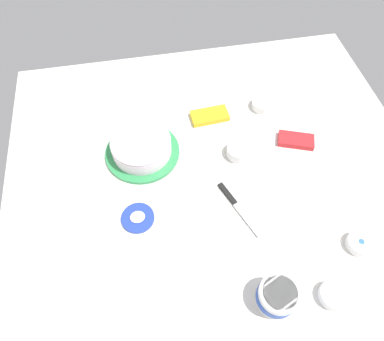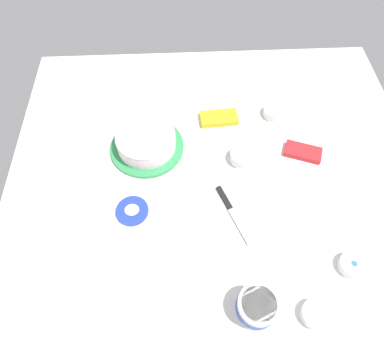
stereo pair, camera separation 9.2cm
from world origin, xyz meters
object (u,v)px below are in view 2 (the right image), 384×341
Objects in this scene: candy_box_lower at (219,118)px; sprinkle_bowl_blue at (353,265)px; sprinkle_bowl_pink at (274,112)px; frosting_tub at (257,307)px; spreading_knife at (231,209)px; frosted_cake at (146,141)px; candy_box_upper at (303,152)px; sprinkle_bowl_yellow at (243,156)px; frosting_tub_lid at (132,211)px; sprinkle_bowl_rainbow at (316,314)px.

sprinkle_bowl_blue is at bearing 115.94° from candy_box_lower.
sprinkle_bowl_pink is at bearing -78.65° from sprinkle_bowl_blue.
spreading_knife is at bearing -83.88° from frosting_tub.
frosted_cake is 2.08× the size of candy_box_upper.
frosting_tub is 0.52× the size of spreading_knife.
sprinkle_bowl_pink is (-0.16, -0.22, -0.01)m from sprinkle_bowl_yellow.
frosting_tub is at bearing 89.11° from candy_box_lower.
frosting_tub_lid is 0.71m from sprinkle_bowl_pink.
spreading_knife is at bearing 86.63° from candy_box_lower.
sprinkle_bowl_blue is at bearing -160.61° from frosting_tub.
frosted_cake is 0.60m from candy_box_upper.
frosted_cake reaches higher than candy_box_lower.
sprinkle_bowl_yellow is 0.63× the size of candy_box_lower.
frosting_tub is 0.51m from frosting_tub_lid.
frosted_cake reaches higher than sprinkle_bowl_pink.
candy_box_lower is (0.07, -0.20, -0.01)m from sprinkle_bowl_yellow.
candy_box_upper is (-0.60, 0.06, -0.03)m from frosted_cake.
frosting_tub_lid is 1.24× the size of sprinkle_bowl_pink.
spreading_knife is 2.38× the size of sprinkle_bowl_yellow.
sprinkle_bowl_blue is 0.72m from candy_box_lower.
sprinkle_bowl_pink is 0.66m from sprinkle_bowl_blue.
spreading_knife is 0.41m from sprinkle_bowl_rainbow.
sprinkle_bowl_pink is at bearing -49.70° from candy_box_upper.
sprinkle_bowl_rainbow is (-0.14, 0.56, -0.01)m from sprinkle_bowl_yellow.
sprinkle_bowl_blue is at bearing 148.70° from spreading_knife.
candy_box_lower is (0.04, -0.74, -0.03)m from frosting_tub.
candy_box_upper is at bearing -176.25° from sprinkle_bowl_yellow.
candy_box_lower is at bearing -11.05° from candy_box_upper.
frosted_cake is at bearing -61.61° from frosting_tub.
frosting_tub is at bearing 96.12° from spreading_knife.
sprinkle_bowl_blue reaches higher than candy_box_upper.
sprinkle_bowl_pink reaches higher than candy_box_upper.
spreading_knife is 0.41m from candy_box_lower.
frosting_tub is at bearing 75.83° from sprinkle_bowl_pink.
frosted_cake is 3.36× the size of sprinkle_bowl_blue.
frosting_tub_lid is 0.52m from candy_box_lower.
candy_box_upper is (-0.27, -0.55, -0.03)m from frosting_tub.
frosted_cake is at bearing -37.39° from sprinkle_bowl_blue.
sprinkle_bowl_blue is at bearing -137.38° from sprinkle_bowl_rainbow.
frosted_cake is at bearing -11.22° from sprinkle_bowl_yellow.
spreading_knife is 2.69× the size of sprinkle_bowl_blue.
frosting_tub_lid is 1.18× the size of sprinkle_bowl_yellow.
sprinkle_bowl_yellow reaches higher than sprinkle_bowl_pink.
frosted_cake is 2.97× the size of sprinkle_bowl_yellow.
spreading_knife is (-0.29, 0.28, -0.04)m from frosted_cake.
frosted_cake is 0.82m from sprinkle_bowl_blue.
sprinkle_bowl_blue is (-0.29, 0.43, -0.01)m from sprinkle_bowl_yellow.
candy_box_lower reaches higher than frosting_tub_lid.
sprinkle_bowl_yellow is 0.70× the size of candy_box_upper.
frosting_tub_lid is at bearing -42.08° from frosting_tub.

